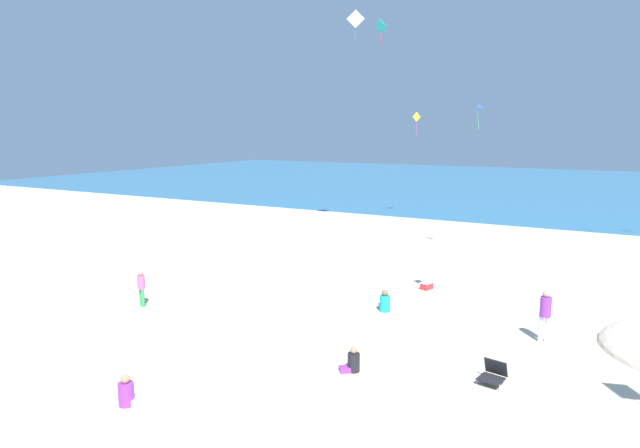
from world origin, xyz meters
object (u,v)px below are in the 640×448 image
(person_1, at_px, (385,303))
(person_3, at_px, (128,394))
(cooler_box, at_px, (427,286))
(kite_yellow, at_px, (417,118))
(person_2, at_px, (545,312))
(kite_white, at_px, (356,19))
(kite_teal, at_px, (381,27))
(beach_chair_near_camera, at_px, (493,374))
(person_0, at_px, (141,286))
(kite_blue, at_px, (479,107))
(person_4, at_px, (352,362))

(person_1, xyz_separation_m, person_3, (-2.84, -9.24, -0.01))
(cooler_box, xyz_separation_m, person_3, (-3.36, -12.60, 0.13))
(kite_yellow, bearing_deg, person_2, -61.71)
(kite_white, bearing_deg, kite_teal, 93.14)
(beach_chair_near_camera, xyz_separation_m, person_0, (-12.66, 0.16, 0.53))
(kite_blue, bearing_deg, kite_yellow, 122.02)
(beach_chair_near_camera, xyz_separation_m, cooler_box, (-4.05, 7.32, -0.11))
(cooler_box, bearing_deg, kite_white, 128.34)
(person_4, distance_m, kite_white, 24.13)
(person_2, relative_size, kite_yellow, 0.95)
(person_1, bearing_deg, cooler_box, -41.75)
(cooler_box, relative_size, kite_yellow, 0.34)
(cooler_box, bearing_deg, person_0, -140.28)
(person_0, height_order, kite_teal, kite_teal)
(kite_teal, height_order, kite_white, kite_teal)
(person_3, height_order, kite_blue, kite_blue)
(cooler_box, distance_m, kite_white, 18.28)
(person_3, bearing_deg, cooler_box, 33.98)
(kite_teal, distance_m, kite_white, 4.67)
(person_4, bearing_deg, kite_teal, -108.50)
(person_4, xyz_separation_m, kite_white, (-8.59, 18.58, 12.78))
(person_1, relative_size, kite_blue, 0.66)
(person_0, xyz_separation_m, person_3, (5.25, -5.44, -0.51))
(person_1, height_order, kite_yellow, kite_yellow)
(kite_blue, bearing_deg, person_0, -123.67)
(kite_yellow, xyz_separation_m, kite_white, (-1.69, -6.94, 5.73))
(kite_yellow, bearing_deg, person_0, -95.34)
(person_1, bearing_deg, kite_yellow, -17.05)
(person_1, relative_size, kite_yellow, 0.46)
(person_0, relative_size, kite_teal, 0.82)
(person_4, bearing_deg, kite_white, -104.53)
(cooler_box, height_order, kite_blue, kite_blue)
(person_2, height_order, kite_yellow, kite_yellow)
(person_0, bearing_deg, cooler_box, 148.67)
(beach_chair_near_camera, height_order, person_1, person_1)
(person_0, distance_m, person_1, 8.96)
(person_4, xyz_separation_m, kite_blue, (-0.18, 14.76, 7.30))
(kite_teal, bearing_deg, person_4, -69.15)
(beach_chair_near_camera, xyz_separation_m, kite_yellow, (-10.39, 24.42, 7.06))
(kite_teal, relative_size, kite_blue, 1.36)
(beach_chair_near_camera, distance_m, cooler_box, 8.36)
(person_2, xyz_separation_m, kite_yellow, (-11.22, 20.85, 6.36))
(person_1, bearing_deg, kite_teal, -9.80)
(kite_teal, bearing_deg, beach_chair_near_camera, -60.86)
(cooler_box, bearing_deg, beach_chair_near_camera, -61.06)
(person_0, relative_size, person_2, 0.83)
(person_3, bearing_deg, person_1, 31.82)
(person_1, xyz_separation_m, kite_blue, (0.90, 9.70, 7.26))
(kite_blue, xyz_separation_m, kite_white, (-8.41, 3.82, 5.48))
(kite_teal, bearing_deg, cooler_box, -60.76)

